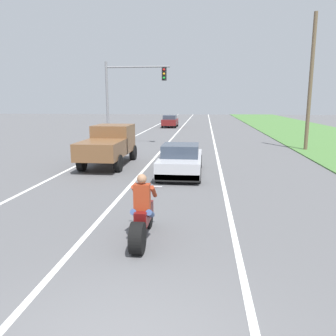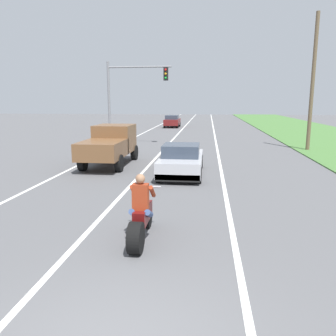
{
  "view_description": "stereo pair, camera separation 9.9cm",
  "coord_description": "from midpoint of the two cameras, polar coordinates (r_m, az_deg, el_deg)",
  "views": [
    {
      "loc": [
        1.03,
        -3.64,
        3.23
      ],
      "look_at": [
        -0.17,
        7.57,
        1.0
      ],
      "focal_mm": 36.45,
      "sensor_mm": 36.0,
      "label": 1
    },
    {
      "loc": [
        1.13,
        -3.63,
        3.23
      ],
      "look_at": [
        -0.17,
        7.57,
        1.0
      ],
      "focal_mm": 36.45,
      "sensor_mm": 36.0,
      "label": 2
    }
  ],
  "objects": [
    {
      "name": "lane_stripe_centre_dashed",
      "position": [
        24.03,
        -0.3,
        3.46
      ],
      "size": [
        0.14,
        120.0,
        0.01
      ],
      "primitive_type": "cube",
      "color": "white",
      "rests_on": "ground"
    },
    {
      "name": "distant_car_far_ahead",
      "position": [
        42.64,
        0.78,
        7.87
      ],
      "size": [
        1.8,
        4.0,
        1.5
      ],
      "color": "maroon",
      "rests_on": "ground"
    },
    {
      "name": "lane_stripe_right_solid",
      "position": [
        23.87,
        8.32,
        3.29
      ],
      "size": [
        0.14,
        120.0,
        0.01
      ],
      "primitive_type": "cube",
      "color": "white",
      "rests_on": "ground"
    },
    {
      "name": "motorcycle_with_rider",
      "position": [
        7.92,
        -4.19,
        -8.28
      ],
      "size": [
        0.7,
        2.21,
        1.62
      ],
      "color": "black",
      "rests_on": "ground"
    },
    {
      "name": "traffic_light_mast_near",
      "position": [
        25.47,
        -6.58,
        12.84
      ],
      "size": [
        4.7,
        0.34,
        6.0
      ],
      "color": "gray",
      "rests_on": "ground"
    },
    {
      "name": "sports_car_silver",
      "position": [
        15.1,
        2.45,
        1.25
      ],
      "size": [
        1.84,
        4.3,
        1.37
      ],
      "color": "#B7B7BC",
      "rests_on": "ground"
    },
    {
      "name": "lane_stripe_left_solid",
      "position": [
        24.72,
        -8.63,
        3.55
      ],
      "size": [
        0.14,
        120.0,
        0.01
      ],
      "primitive_type": "cube",
      "color": "white",
      "rests_on": "ground"
    },
    {
      "name": "utility_pole_roadside",
      "position": [
        24.23,
        23.14,
        12.88
      ],
      "size": [
        0.24,
        0.24,
        8.64
      ],
      "primitive_type": "cylinder",
      "color": "brown",
      "rests_on": "ground"
    },
    {
      "name": "pickup_truck_left_lane_brown",
      "position": [
        17.53,
        -9.51,
        4.07
      ],
      "size": [
        2.02,
        4.8,
        1.98
      ],
      "color": "brown",
      "rests_on": "ground"
    }
  ]
}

